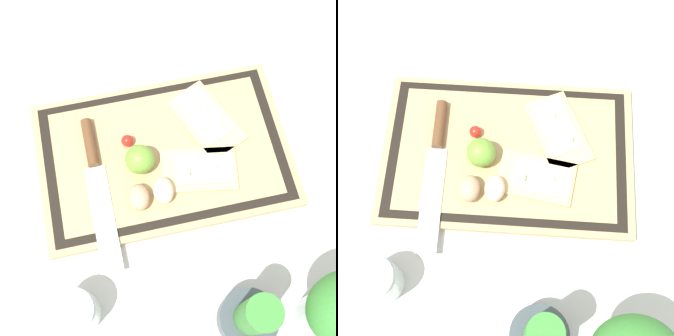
{
  "view_description": "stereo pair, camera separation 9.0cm",
  "coord_description": "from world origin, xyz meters",
  "views": [
    {
      "loc": [
        0.07,
        0.36,
        0.88
      ],
      "look_at": [
        0.0,
        0.04,
        0.04
      ],
      "focal_mm": 50.0,
      "sensor_mm": 36.0,
      "label": 1
    },
    {
      "loc": [
        -0.02,
        0.36,
        0.88
      ],
      "look_at": [
        0.0,
        0.04,
        0.04
      ],
      "focal_mm": 50.0,
      "sensor_mm": 36.0,
      "label": 2
    }
  ],
  "objects": [
    {
      "name": "pizza_slice_near",
      "position": [
        -0.1,
        -0.05,
        0.03
      ],
      "size": [
        0.15,
        0.18,
        0.02
      ],
      "color": "#DBBC7F",
      "rests_on": "cutting_board"
    },
    {
      "name": "ground_plane",
      "position": [
        0.0,
        0.0,
        0.0
      ],
      "size": [
        6.0,
        6.0,
        0.0
      ],
      "primitive_type": "plane",
      "color": "silver"
    },
    {
      "name": "cutting_board",
      "position": [
        0.0,
        0.0,
        0.01
      ],
      "size": [
        0.5,
        0.32,
        0.02
      ],
      "color": "tan",
      "rests_on": "ground_plane"
    },
    {
      "name": "egg_brown",
      "position": [
        0.07,
        0.09,
        0.04
      ],
      "size": [
        0.04,
        0.05,
        0.04
      ],
      "primitive_type": "ellipsoid",
      "color": "tan",
      "rests_on": "cutting_board"
    },
    {
      "name": "lime",
      "position": [
        0.05,
        0.02,
        0.05
      ],
      "size": [
        0.06,
        0.06,
        0.06
      ],
      "primitive_type": "sphere",
      "color": "#70A838",
      "rests_on": "cutting_board"
    },
    {
      "name": "cherry_tomato_red",
      "position": [
        0.07,
        -0.04,
        0.03
      ],
      "size": [
        0.02,
        0.02,
        0.02
      ],
      "primitive_type": "sphere",
      "color": "red",
      "rests_on": "cutting_board"
    },
    {
      "name": "pizza_slice_far",
      "position": [
        -0.06,
        0.05,
        0.03
      ],
      "size": [
        0.16,
        0.11,
        0.02
      ],
      "color": "#DBBC7F",
      "rests_on": "cutting_board"
    },
    {
      "name": "sauce_jar",
      "position": [
        0.21,
        0.27,
        0.04
      ],
      "size": [
        0.08,
        0.08,
        0.09
      ],
      "color": "silver",
      "rests_on": "ground_plane"
    },
    {
      "name": "herb_pot",
      "position": [
        -0.08,
        0.34,
        0.07
      ],
      "size": [
        0.1,
        0.1,
        0.19
      ],
      "color": "#3D474C",
      "rests_on": "ground_plane"
    },
    {
      "name": "egg_pink",
      "position": [
        0.02,
        0.08,
        0.04
      ],
      "size": [
        0.04,
        0.05,
        0.04
      ],
      "primitive_type": "ellipsoid",
      "color": "beige",
      "rests_on": "cutting_board"
    },
    {
      "name": "knife",
      "position": [
        0.14,
        0.01,
        0.03
      ],
      "size": [
        0.04,
        0.31,
        0.02
      ],
      "color": "silver",
      "rests_on": "cutting_board"
    }
  ]
}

